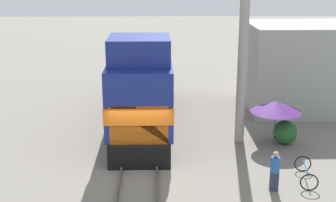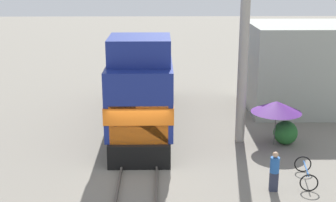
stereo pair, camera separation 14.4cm
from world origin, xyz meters
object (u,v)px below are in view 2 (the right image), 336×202
at_px(locomotive, 143,85).
at_px(person_bystander, 274,170).
at_px(vendor_umbrella, 276,107).
at_px(billboard_sign, 278,74).
at_px(bicycle, 306,173).
at_px(utility_pole, 243,54).

bearing_deg(locomotive, person_bystander, -56.23).
relative_size(vendor_umbrella, billboard_sign, 0.68).
xyz_separation_m(billboard_sign, bicycle, (-0.57, -7.42, -2.22)).
bearing_deg(locomotive, bicycle, -46.28).
xyz_separation_m(locomotive, utility_pole, (4.66, -2.38, 2.07)).
relative_size(vendor_umbrella, bicycle, 1.25).
height_order(utility_pole, vendor_umbrella, utility_pole).
bearing_deg(billboard_sign, locomotive, -174.90).
bearing_deg(bicycle, billboard_sign, 94.73).
height_order(vendor_umbrella, billboard_sign, billboard_sign).
height_order(billboard_sign, person_bystander, billboard_sign).
bearing_deg(vendor_umbrella, utility_pole, 159.98).
xyz_separation_m(billboard_sign, person_bystander, (-2.00, -8.20, -1.74)).
distance_m(locomotive, person_bystander, 9.20).
bearing_deg(locomotive, utility_pole, -27.09).
bearing_deg(vendor_umbrella, locomotive, 154.59).
bearing_deg(locomotive, vendor_umbrella, -25.41).
relative_size(person_bystander, bicycle, 0.84).
bearing_deg(utility_pole, bicycle, -67.39).
relative_size(locomotive, bicycle, 6.53).
bearing_deg(billboard_sign, vendor_umbrella, -103.76).
distance_m(locomotive, billboard_sign, 7.10).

